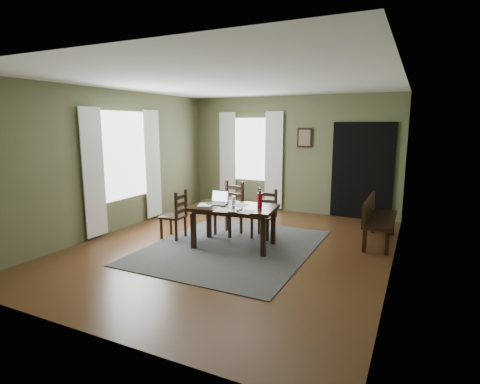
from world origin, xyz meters
The scene contains 25 objects.
ground centered at (0.00, 0.00, -0.01)m, with size 5.00×6.00×0.01m.
room_shell centered at (0.00, 0.00, 1.80)m, with size 5.02×6.02×2.71m.
rug centered at (0.00, 0.00, 0.01)m, with size 2.60×3.20×0.01m.
dining_table centered at (0.01, 0.04, 0.62)m, with size 1.48×0.99×0.69m.
chair_end centered at (-1.14, -0.01, 0.43)m, with size 0.41×0.40×0.88m.
chair_back_left centered at (-0.39, 0.68, 0.48)m, with size 0.50×0.51×0.98m.
chair_back_right centered at (0.28, 0.76, 0.43)m, with size 0.40×0.40×0.88m.
bench centered at (2.15, 1.31, 0.48)m, with size 0.46×1.42×0.80m.
laptop centered at (-0.32, 0.11, 0.76)m, with size 0.34×0.27×0.22m.
computer_mouse centered at (-0.12, -0.10, 0.72)m, with size 0.05×0.09×0.03m, color #3F3F42.
tv_remote centered at (0.23, -0.20, 0.71)m, with size 0.05×0.17×0.02m, color black.
drinking_glass centered at (-0.06, 0.17, 0.78)m, with size 0.06×0.06×0.14m, color silver.
water_bottle centered at (0.45, 0.10, 0.84)m, with size 0.10×0.10×0.28m.
paper_a centered at (-0.47, -0.08, 0.71)m, with size 0.23×0.30×0.00m, color white.
paper_b centered at (0.39, -0.26, 0.71)m, with size 0.21×0.28×0.00m, color white.
paper_c centered at (0.08, 0.18, 0.71)m, with size 0.22×0.28×0.00m, color white.
paper_e centered at (-0.01, -0.30, 0.71)m, with size 0.24×0.32×0.00m, color white.
window_left centered at (-2.47, 0.20, 1.45)m, with size 0.01×1.30×1.70m.
window_back centered at (-1.00, 2.97, 1.45)m, with size 1.00×0.01×1.50m.
curtain_left_near centered at (-2.44, -0.62, 1.20)m, with size 0.03×0.48×2.30m.
curtain_left_far centered at (-2.44, 1.02, 1.20)m, with size 0.03×0.48×2.30m.
curtain_back_left centered at (-1.62, 2.94, 1.20)m, with size 0.44×0.03×2.30m.
curtain_back_right centered at (-0.38, 2.94, 1.20)m, with size 0.44×0.03×2.30m.
framed_picture centered at (0.35, 2.97, 1.75)m, with size 0.34×0.03×0.44m.
doorway_back centered at (1.65, 2.97, 1.05)m, with size 1.30×0.03×2.10m.
Camera 1 is at (2.75, -5.42, 2.05)m, focal length 28.00 mm.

